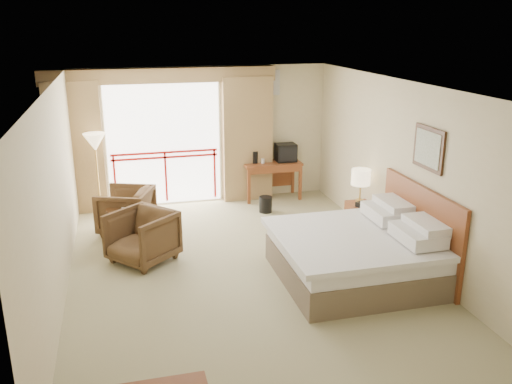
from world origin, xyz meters
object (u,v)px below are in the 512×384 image
object	(u,v)px
wastebasket	(266,204)
floor_lamp	(95,145)
tv	(286,153)
armchair_far	(127,231)
bed	(357,254)
table_lamp	(361,178)
side_table	(122,219)
armchair_near	(144,261)
desk	(271,169)
nightstand	(360,219)

from	to	relation	value
wastebasket	floor_lamp	world-z (taller)	floor_lamp
tv	armchair_far	bearing A→B (deg)	-163.02
wastebasket	tv	bearing A→B (deg)	50.94
bed	table_lamp	world-z (taller)	table_lamp
side_table	armchair_near	bearing A→B (deg)	-73.14
desk	wastebasket	distance (m)	1.03
desk	armchair_near	xyz separation A→B (m)	(-2.76, -2.54, -0.60)
side_table	bed	bearing A→B (deg)	-35.29
table_lamp	armchair_near	world-z (taller)	table_lamp
desk	floor_lamp	xyz separation A→B (m)	(-3.42, -0.28, 0.76)
desk	tv	world-z (taller)	tv
nightstand	table_lamp	size ratio (longest dim) A/B	0.97
wastebasket	side_table	distance (m)	2.81
armchair_near	floor_lamp	world-z (taller)	floor_lamp
desk	armchair_far	world-z (taller)	desk
wastebasket	armchair_near	xyz separation A→B (m)	(-2.41, -1.68, -0.15)
desk	side_table	distance (m)	3.45
nightstand	wastebasket	distance (m)	1.96
tv	armchair_near	distance (m)	4.05
desk	wastebasket	world-z (taller)	desk
bed	wastebasket	size ratio (longest dim) A/B	6.86
armchair_near	side_table	bearing A→B (deg)	155.79
tv	armchair_near	xyz separation A→B (m)	(-3.06, -2.48, -0.95)
armchair_far	desk	bearing A→B (deg)	133.63
table_lamp	desk	distance (m)	2.50
nightstand	tv	bearing A→B (deg)	105.09
nightstand	side_table	xyz separation A→B (m)	(-3.96, 0.72, 0.11)
nightstand	armchair_near	xyz separation A→B (m)	(-3.68, -0.19, -0.28)
side_table	floor_lamp	world-z (taller)	floor_lamp
desk	armchair_far	distance (m)	3.27
tv	wastebasket	xyz separation A→B (m)	(-0.65, -0.80, -0.80)
nightstand	floor_lamp	size ratio (longest dim) A/B	0.35
desk	tv	bearing A→B (deg)	-6.41
tv	armchair_far	world-z (taller)	tv
table_lamp	armchair_near	size ratio (longest dim) A/B	0.65
bed	table_lamp	bearing A→B (deg)	64.52
tv	floor_lamp	xyz separation A→B (m)	(-3.72, -0.23, 0.41)
table_lamp	desk	size ratio (longest dim) A/B	0.48
armchair_far	wastebasket	bearing A→B (deg)	119.22
table_lamp	nightstand	bearing A→B (deg)	-90.00
desk	side_table	world-z (taller)	desk
table_lamp	side_table	bearing A→B (deg)	170.43
bed	armchair_far	world-z (taller)	bed
armchair_near	bed	bearing A→B (deg)	24.10
wastebasket	floor_lamp	bearing A→B (deg)	169.46
side_table	floor_lamp	distance (m)	1.70
armchair_near	table_lamp	bearing A→B (deg)	52.73
armchair_near	floor_lamp	xyz separation A→B (m)	(-0.66, 2.25, 1.36)
bed	side_table	xyz separation A→B (m)	(-3.20, 2.26, 0.01)
nightstand	tv	distance (m)	2.46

